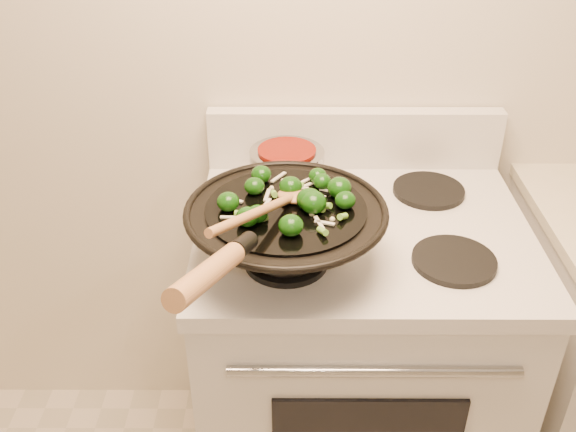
{
  "coord_description": "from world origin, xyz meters",
  "views": [
    {
      "loc": [
        -0.23,
        -0.09,
        1.74
      ],
      "look_at": [
        -0.23,
        1.03,
        1.03
      ],
      "focal_mm": 40.0,
      "sensor_mm": 36.0,
      "label": 1
    }
  ],
  "objects": [
    {
      "name": "wooden_spoon",
      "position": [
        -0.26,
        0.98,
        1.09
      ],
      "size": [
        0.2,
        0.31,
        0.1
      ],
      "color": "#A06B3F",
      "rests_on": "wok"
    },
    {
      "name": "stirfry",
      "position": [
        -0.22,
        1.03,
        1.08
      ],
      "size": [
        0.28,
        0.27,
        0.05
      ],
      "color": "#0E3908",
      "rests_on": "wok"
    },
    {
      "name": "saucepan",
      "position": [
        -0.23,
        1.32,
        0.99
      ],
      "size": [
        0.18,
        0.3,
        0.11
      ],
      "color": "#999DA2",
      "rests_on": "stove"
    },
    {
      "name": "stove",
      "position": [
        -0.05,
        1.17,
        0.47
      ],
      "size": [
        0.78,
        0.67,
        1.08
      ],
      "color": "silver",
      "rests_on": "ground"
    },
    {
      "name": "wok",
      "position": [
        -0.24,
        1.01,
        1.0
      ],
      "size": [
        0.42,
        0.68,
        0.28
      ],
      "color": "black",
      "rests_on": "stove"
    }
  ]
}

